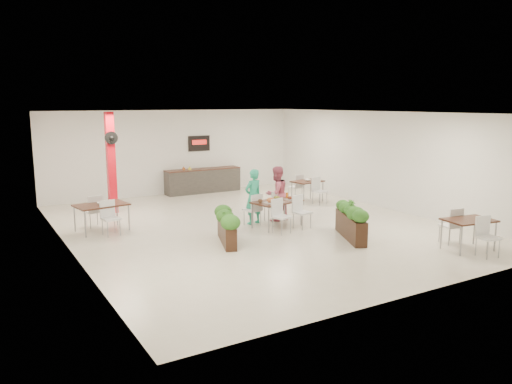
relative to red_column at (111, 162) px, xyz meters
The scene contains 12 objects.
ground 5.11m from the red_column, 51.64° to the right, with size 12.00×12.00×0.00m, color beige.
room_shell 4.85m from the red_column, 51.64° to the right, with size 10.10×12.10×3.22m.
red_column is the anchor object (origin of this frame).
service_counter 4.56m from the red_column, 25.00° to the left, with size 3.00×0.64×2.20m.
main_table 5.59m from the red_column, 50.40° to the right, with size 1.53×1.83×0.92m.
diner_man 4.81m from the red_column, 48.99° to the right, with size 0.59×0.38×1.60m, color #28B085.
diner_woman 5.36m from the red_column, 42.45° to the right, with size 0.79×0.62×1.63m, color #CF5C77.
planter_left 5.33m from the red_column, 72.90° to the right, with size 0.84×1.66×0.90m.
planter_right 7.76m from the red_column, 54.12° to the right, with size 1.04×1.81×1.01m.
side_table_a 2.56m from the red_column, 111.91° to the right, with size 1.46×1.67×0.92m.
side_table_b 6.72m from the red_column, 14.94° to the right, with size 1.18×1.67×0.92m.
side_table_c 10.53m from the red_column, 53.60° to the right, with size 1.26×1.67×0.92m.
Camera 1 is at (-7.00, -12.01, 3.49)m, focal length 35.00 mm.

